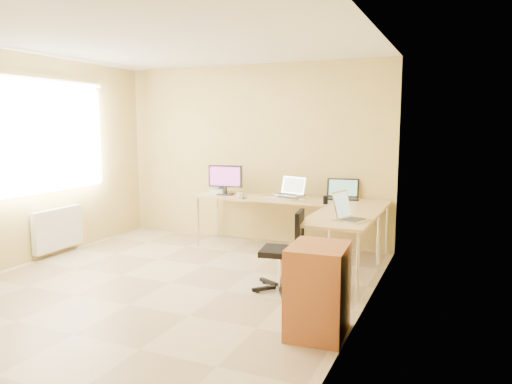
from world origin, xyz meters
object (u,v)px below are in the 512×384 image
at_px(laptop_black, 343,189).
at_px(desk_fan, 223,182).
at_px(monitor, 225,180).
at_px(water_bottle, 221,184).
at_px(keyboard, 282,198).
at_px(laptop_center, 290,186).
at_px(laptop_return, 352,209).
at_px(cabinet, 318,292).
at_px(office_chair, 281,243).
at_px(desk_main, 289,224).
at_px(desk_return, 342,248).
at_px(mug, 240,195).

bearing_deg(laptop_black, desk_fan, 169.52).
bearing_deg(laptop_black, monitor, 178.93).
bearing_deg(water_bottle, keyboard, -8.43).
height_order(laptop_center, laptop_return, laptop_center).
bearing_deg(laptop_return, desk_fan, 74.78).
relative_size(laptop_return, cabinet, 0.47).
bearing_deg(cabinet, office_chair, 123.08).
distance_m(desk_fan, cabinet, 3.52).
height_order(desk_main, keyboard, keyboard).
bearing_deg(keyboard, water_bottle, 149.36).
xyz_separation_m(desk_return, office_chair, (-0.51, -0.58, 0.14)).
bearing_deg(desk_fan, monitor, -53.30).
distance_m(desk_return, laptop_black, 1.33).
height_order(desk_fan, laptop_return, desk_fan).
relative_size(laptop_center, office_chair, 0.44).
bearing_deg(desk_return, mug, 156.06).
height_order(laptop_black, mug, laptop_black).
height_order(laptop_center, desk_fan, desk_fan).
relative_size(water_bottle, desk_fan, 0.95).
height_order(water_bottle, cabinet, water_bottle).
relative_size(monitor, laptop_center, 1.31).
bearing_deg(office_chair, water_bottle, 124.83).
distance_m(office_chair, cabinet, 1.11).
bearing_deg(monitor, laptop_black, 2.10).
distance_m(laptop_return, office_chair, 0.82).
relative_size(desk_fan, office_chair, 0.35).
relative_size(keyboard, cabinet, 0.61).
xyz_separation_m(laptop_black, desk_fan, (-1.82, -0.00, 0.02)).
xyz_separation_m(desk_return, mug, (-1.58, 0.70, 0.41)).
relative_size(desk_main, desk_fan, 8.72).
bearing_deg(water_bottle, office_chair, -46.04).
height_order(laptop_black, keyboard, laptop_black).
bearing_deg(keyboard, monitor, 153.08).
relative_size(desk_main, laptop_center, 6.93).
distance_m(keyboard, mug, 0.57).
height_order(monitor, keyboard, monitor).
bearing_deg(desk_fan, laptop_black, 3.08).
xyz_separation_m(monitor, laptop_black, (1.63, 0.27, -0.08)).
bearing_deg(mug, laptop_center, 22.53).
xyz_separation_m(desk_main, office_chair, (0.46, -1.58, 0.14)).
bearing_deg(monitor, laptop_return, -36.64).
bearing_deg(desk_main, laptop_center, -70.91).
xyz_separation_m(keyboard, office_chair, (0.52, -1.43, -0.24)).
xyz_separation_m(laptop_return, cabinet, (0.00, -1.22, -0.49)).
xyz_separation_m(desk_return, desk_fan, (-2.10, 1.20, 0.52)).
height_order(laptop_return, cabinet, laptop_return).
bearing_deg(desk_fan, office_chair, -45.10).
bearing_deg(desk_return, desk_fan, 150.30).
xyz_separation_m(laptop_return, office_chair, (-0.66, -0.34, -0.35)).
xyz_separation_m(desk_return, laptop_center, (-0.96, 0.96, 0.53)).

